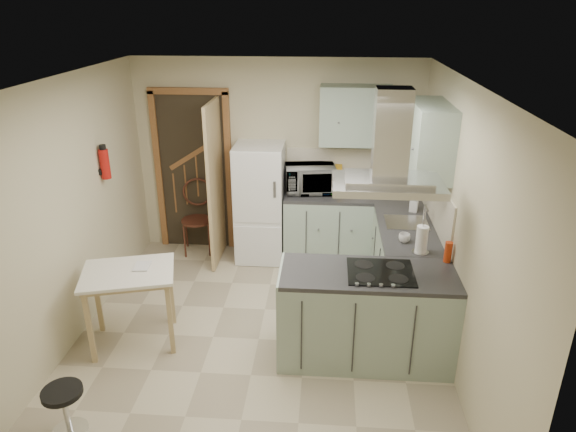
# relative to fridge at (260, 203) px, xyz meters

# --- Properties ---
(floor) EXTENTS (4.20, 4.20, 0.00)m
(floor) POSITION_rel_fridge_xyz_m (0.20, -1.80, -0.75)
(floor) COLOR #BFB395
(floor) RESTS_ON ground
(ceiling) EXTENTS (4.20, 4.20, 0.00)m
(ceiling) POSITION_rel_fridge_xyz_m (0.20, -1.80, 1.75)
(ceiling) COLOR silver
(ceiling) RESTS_ON back_wall
(back_wall) EXTENTS (3.60, 0.00, 3.60)m
(back_wall) POSITION_rel_fridge_xyz_m (0.20, 0.30, 0.50)
(back_wall) COLOR #C1B896
(back_wall) RESTS_ON floor
(left_wall) EXTENTS (0.00, 4.20, 4.20)m
(left_wall) POSITION_rel_fridge_xyz_m (-1.60, -1.80, 0.50)
(left_wall) COLOR #C1B896
(left_wall) RESTS_ON floor
(right_wall) EXTENTS (0.00, 4.20, 4.20)m
(right_wall) POSITION_rel_fridge_xyz_m (2.00, -1.80, 0.50)
(right_wall) COLOR #C1B896
(right_wall) RESTS_ON floor
(doorway) EXTENTS (1.10, 0.12, 2.10)m
(doorway) POSITION_rel_fridge_xyz_m (-0.90, 0.27, 0.30)
(doorway) COLOR brown
(doorway) RESTS_ON floor
(fridge) EXTENTS (0.60, 0.60, 1.50)m
(fridge) POSITION_rel_fridge_xyz_m (0.00, 0.00, 0.00)
(fridge) COLOR white
(fridge) RESTS_ON floor
(counter_back) EXTENTS (1.08, 0.60, 0.90)m
(counter_back) POSITION_rel_fridge_xyz_m (0.86, 0.00, -0.30)
(counter_back) COLOR #9EB2A0
(counter_back) RESTS_ON floor
(counter_right) EXTENTS (0.60, 1.95, 0.90)m
(counter_right) POSITION_rel_fridge_xyz_m (1.70, -0.68, -0.30)
(counter_right) COLOR #9EB2A0
(counter_right) RESTS_ON floor
(splashback) EXTENTS (1.68, 0.02, 0.50)m
(splashback) POSITION_rel_fridge_xyz_m (1.16, 0.29, 0.40)
(splashback) COLOR beige
(splashback) RESTS_ON counter_back
(wall_cabinet_back) EXTENTS (0.85, 0.35, 0.70)m
(wall_cabinet_back) POSITION_rel_fridge_xyz_m (1.15, 0.12, 1.10)
(wall_cabinet_back) COLOR #9EB2A0
(wall_cabinet_back) RESTS_ON back_wall
(wall_cabinet_right) EXTENTS (0.35, 0.90, 0.70)m
(wall_cabinet_right) POSITION_rel_fridge_xyz_m (1.82, -0.95, 1.10)
(wall_cabinet_right) COLOR #9EB2A0
(wall_cabinet_right) RESTS_ON right_wall
(peninsula) EXTENTS (1.55, 0.65, 0.90)m
(peninsula) POSITION_rel_fridge_xyz_m (1.22, -1.98, -0.30)
(peninsula) COLOR #9EB2A0
(peninsula) RESTS_ON floor
(hob) EXTENTS (0.58, 0.50, 0.01)m
(hob) POSITION_rel_fridge_xyz_m (1.32, -1.98, 0.16)
(hob) COLOR black
(hob) RESTS_ON peninsula
(extractor_hood) EXTENTS (0.90, 0.55, 0.10)m
(extractor_hood) POSITION_rel_fridge_xyz_m (1.32, -1.98, 0.97)
(extractor_hood) COLOR silver
(extractor_hood) RESTS_ON ceiling
(sink) EXTENTS (0.45, 0.40, 0.01)m
(sink) POSITION_rel_fridge_xyz_m (1.70, -0.85, 0.16)
(sink) COLOR silver
(sink) RESTS_ON counter_right
(fire_extinguisher) EXTENTS (0.10, 0.10, 0.32)m
(fire_extinguisher) POSITION_rel_fridge_xyz_m (-1.54, -0.90, 0.75)
(fire_extinguisher) COLOR #B2140F
(fire_extinguisher) RESTS_ON left_wall
(drop_leaf_table) EXTENTS (0.97, 0.83, 0.78)m
(drop_leaf_table) POSITION_rel_fridge_xyz_m (-1.00, -1.92, -0.36)
(drop_leaf_table) COLOR tan
(drop_leaf_table) RESTS_ON floor
(bentwood_chair) EXTENTS (0.46, 0.46, 0.89)m
(bentwood_chair) POSITION_rel_fridge_xyz_m (-0.86, 0.08, -0.30)
(bentwood_chair) COLOR #4D1D19
(bentwood_chair) RESTS_ON floor
(stool) EXTENTS (0.34, 0.34, 0.41)m
(stool) POSITION_rel_fridge_xyz_m (-1.12, -3.09, -0.55)
(stool) COLOR black
(stool) RESTS_ON floor
(microwave) EXTENTS (0.66, 0.49, 0.34)m
(microwave) POSITION_rel_fridge_xyz_m (0.63, 0.06, 0.32)
(microwave) COLOR black
(microwave) RESTS_ON counter_back
(kettle) EXTENTS (0.20, 0.20, 0.22)m
(kettle) POSITION_rel_fridge_xyz_m (1.29, 0.02, 0.26)
(kettle) COLOR white
(kettle) RESTS_ON counter_back
(cereal_box) EXTENTS (0.09, 0.21, 0.31)m
(cereal_box) POSITION_rel_fridge_xyz_m (0.98, 0.13, 0.31)
(cereal_box) COLOR gold
(cereal_box) RESTS_ON counter_back
(soap_bottle) EXTENTS (0.11, 0.11, 0.19)m
(soap_bottle) POSITION_rel_fridge_xyz_m (1.82, -0.51, 0.25)
(soap_bottle) COLOR #A4A1AC
(soap_bottle) RESTS_ON counter_right
(paper_towel) EXTENTS (0.13, 0.13, 0.28)m
(paper_towel) POSITION_rel_fridge_xyz_m (1.74, -1.55, 0.29)
(paper_towel) COLOR white
(paper_towel) RESTS_ON counter_right
(cup) EXTENTS (0.12, 0.12, 0.09)m
(cup) POSITION_rel_fridge_xyz_m (1.61, -1.33, 0.19)
(cup) COLOR silver
(cup) RESTS_ON counter_right
(red_bottle) EXTENTS (0.07, 0.07, 0.20)m
(red_bottle) POSITION_rel_fridge_xyz_m (1.95, -1.72, 0.25)
(red_bottle) COLOR red
(red_bottle) RESTS_ON peninsula
(book) EXTENTS (0.16, 0.21, 0.09)m
(book) POSITION_rel_fridge_xyz_m (-0.96, -1.84, 0.08)
(book) COLOR #993341
(book) RESTS_ON drop_leaf_table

